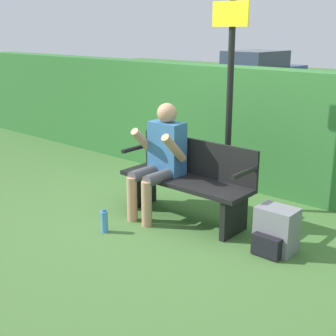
# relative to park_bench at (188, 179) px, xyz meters

# --- Properties ---
(ground_plane) EXTENTS (40.00, 40.00, 0.00)m
(ground_plane) POSITION_rel_park_bench_xyz_m (0.00, -0.06, -0.44)
(ground_plane) COLOR #426B33
(hedge_back) EXTENTS (12.00, 0.42, 1.53)m
(hedge_back) POSITION_rel_park_bench_xyz_m (0.00, 1.40, 0.33)
(hedge_back) COLOR #337033
(hedge_back) RESTS_ON ground
(park_bench) EXTENTS (1.51, 0.46, 0.85)m
(park_bench) POSITION_rel_park_bench_xyz_m (0.00, 0.00, 0.00)
(park_bench) COLOR black
(park_bench) RESTS_ON ground
(person_seated) EXTENTS (0.53, 0.61, 1.23)m
(person_seated) POSITION_rel_park_bench_xyz_m (-0.29, -0.12, 0.25)
(person_seated) COLOR #336699
(person_seated) RESTS_ON ground
(backpack) EXTENTS (0.36, 0.35, 0.43)m
(backpack) POSITION_rel_park_bench_xyz_m (1.12, -0.11, -0.24)
(backpack) COLOR slate
(backpack) RESTS_ON ground
(water_bottle) EXTENTS (0.08, 0.08, 0.25)m
(water_bottle) POSITION_rel_park_bench_xyz_m (-0.40, -0.86, -0.32)
(water_bottle) COLOR #4C8CCC
(water_bottle) RESTS_ON ground
(signpost) EXTENTS (0.44, 0.09, 2.32)m
(signpost) POSITION_rel_park_bench_xyz_m (0.15, 0.51, 0.91)
(signpost) COLOR black
(signpost) RESTS_ON ground
(parked_car) EXTENTS (1.96, 4.09, 1.28)m
(parked_car) POSITION_rel_park_bench_xyz_m (-5.16, 10.04, 0.18)
(parked_car) COLOR #2D4784
(parked_car) RESTS_ON ground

